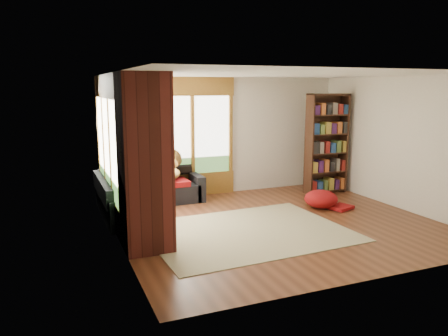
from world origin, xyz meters
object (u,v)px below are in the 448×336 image
object	(u,v)px
brick_chimney	(145,163)
dog_tan	(163,166)
pouf	(321,198)
dog_brindle	(139,182)
area_rug	(248,232)
bookshelf	(327,144)
sectional_sofa	(147,195)

from	to	relation	value
brick_chimney	dog_tan	bearing A→B (deg)	69.97
pouf	dog_brindle	size ratio (longest dim) A/B	0.81
area_rug	dog_brindle	world-z (taller)	dog_brindle
area_rug	dog_tan	size ratio (longest dim) A/B	2.83
pouf	bookshelf	bearing A→B (deg)	51.76
pouf	dog_tan	size ratio (longest dim) A/B	0.57
brick_chimney	dog_tan	world-z (taller)	brick_chimney
sectional_sofa	bookshelf	xyz separation A→B (m)	(4.09, -0.09, 0.82)
brick_chimney	pouf	world-z (taller)	brick_chimney
bookshelf	dog_brindle	world-z (taller)	bookshelf
dog_tan	bookshelf	bearing A→B (deg)	-34.52
pouf	dog_tan	bearing A→B (deg)	154.60
bookshelf	sectional_sofa	bearing A→B (deg)	178.80
sectional_sofa	dog_brindle	distance (m)	0.89
brick_chimney	pouf	bearing A→B (deg)	13.76
sectional_sofa	pouf	size ratio (longest dim) A/B	3.33
brick_chimney	dog_brindle	world-z (taller)	brick_chimney
brick_chimney	bookshelf	size ratio (longest dim) A/B	1.16
bookshelf	dog_tan	distance (m)	3.74
sectional_sofa	bookshelf	bearing A→B (deg)	-0.18
brick_chimney	pouf	size ratio (longest dim) A/B	3.94
bookshelf	dog_brindle	xyz separation A→B (m)	(-4.38, -0.63, -0.38)
pouf	dog_brindle	world-z (taller)	dog_brindle
dog_tan	dog_brindle	xyz separation A→B (m)	(-0.67, -0.94, -0.08)
sectional_sofa	bookshelf	distance (m)	4.18
dog_brindle	sectional_sofa	bearing A→B (deg)	-10.88
area_rug	bookshelf	size ratio (longest dim) A/B	1.45
area_rug	pouf	world-z (taller)	pouf
bookshelf	pouf	distance (m)	1.63
bookshelf	dog_tan	world-z (taller)	bookshelf
bookshelf	dog_brindle	bearing A→B (deg)	-171.85
brick_chimney	sectional_sofa	size ratio (longest dim) A/B	1.18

